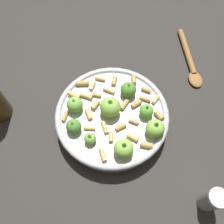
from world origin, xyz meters
TOP-DOWN VIEW (x-y plane):
  - ground_plane at (0.00, 0.00)m, footprint 2.40×2.40m
  - cooking_pan at (-0.00, 0.00)m, footprint 0.26×0.26m
  - pepper_shaker at (-0.27, -0.04)m, footprint 0.04×0.04m
  - wooden_spoon at (0.02, -0.29)m, footprint 0.19×0.13m

SIDE VIEW (x-z plane):
  - ground_plane at x=0.00m, z-range 0.00..0.00m
  - wooden_spoon at x=0.02m, z-range 0.00..0.02m
  - cooking_pan at x=0.00m, z-range -0.02..0.09m
  - pepper_shaker at x=-0.27m, z-range 0.00..0.08m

